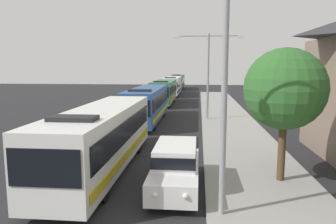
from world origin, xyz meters
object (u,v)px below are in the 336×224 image
object	(u,v)px
bus_lead	(102,136)
white_suv	(176,165)
streetlamp_mid	(208,67)
roadside_tree	(285,89)
bus_middle	(164,91)
bus_second_in_line	(147,103)
streetlamp_near	(225,69)
bus_fourth_in_line	(172,85)
bus_rear	(177,81)

from	to	relation	value
bus_lead	white_suv	world-z (taller)	bus_lead
streetlamp_mid	roadside_tree	world-z (taller)	streetlamp_mid
bus_middle	bus_second_in_line	bearing A→B (deg)	-90.00
bus_second_in_line	white_suv	world-z (taller)	bus_second_in_line
bus_middle	roadside_tree	bearing A→B (deg)	-73.77
white_suv	roadside_tree	bearing A→B (deg)	14.32
streetlamp_mid	streetlamp_near	bearing A→B (deg)	-90.00
bus_lead	roadside_tree	xyz separation A→B (m)	(8.16, -1.00, 2.38)
bus_lead	bus_middle	distance (m)	27.04
bus_lead	bus_second_in_line	world-z (taller)	same
bus_fourth_in_line	roadside_tree	world-z (taller)	roadside_tree
bus_lead	streetlamp_mid	size ratio (longest dim) A/B	1.52
bus_middle	bus_rear	xyz separation A→B (m)	(0.00, 26.82, 0.00)
white_suv	streetlamp_mid	bearing A→B (deg)	84.30
white_suv	streetlamp_mid	xyz separation A→B (m)	(1.70, 17.03, 3.92)
streetlamp_near	bus_lead	bearing A→B (deg)	140.25
streetlamp_near	streetlamp_mid	xyz separation A→B (m)	(-0.00, 19.38, 0.02)
bus_lead	bus_second_in_line	bearing A→B (deg)	90.00
roadside_tree	bus_rear	bearing A→B (deg)	98.46
bus_lead	bus_rear	size ratio (longest dim) A/B	1.04
bus_second_in_line	streetlamp_mid	bearing A→B (deg)	15.37
streetlamp_near	streetlamp_mid	distance (m)	19.38
bus_middle	bus_fourth_in_line	world-z (taller)	same
bus_lead	bus_second_in_line	size ratio (longest dim) A/B	1.03
bus_lead	roadside_tree	size ratio (longest dim) A/B	2.09
bus_rear	streetlamp_mid	bearing A→B (deg)	-82.11
bus_second_in_line	bus_rear	world-z (taller)	same
bus_second_in_line	streetlamp_near	distance (m)	18.97
bus_second_in_line	streetlamp_mid	world-z (taller)	streetlamp_mid
bus_lead	streetlamp_near	distance (m)	7.73
bus_middle	bus_fourth_in_line	distance (m)	13.26
roadside_tree	streetlamp_near	bearing A→B (deg)	-128.36
roadside_tree	bus_second_in_line	bearing A→B (deg)	119.52
white_suv	bus_lead	bearing A→B (deg)	149.95
bus_second_in_line	bus_rear	xyz separation A→B (m)	(-0.00, 40.44, -0.00)
streetlamp_mid	roadside_tree	xyz separation A→B (m)	(2.76, -15.89, -0.88)
bus_fourth_in_line	streetlamp_mid	distance (m)	26.18
bus_middle	streetlamp_near	distance (m)	32.15
bus_lead	bus_fourth_in_line	bearing A→B (deg)	90.00
bus_lead	bus_middle	world-z (taller)	same
streetlamp_near	roadside_tree	world-z (taller)	streetlamp_near
bus_lead	white_suv	xyz separation A→B (m)	(3.70, -2.14, -0.66)
bus_lead	streetlamp_mid	bearing A→B (deg)	70.08
bus_second_in_line	bus_middle	size ratio (longest dim) A/B	1.06
bus_rear	white_suv	bearing A→B (deg)	-86.22
bus_lead	bus_fourth_in_line	world-z (taller)	same
bus_middle	roadside_tree	world-z (taller)	roadside_tree
streetlamp_near	streetlamp_mid	size ratio (longest dim) A/B	0.99
bus_middle	streetlamp_mid	distance (m)	13.68
bus_lead	bus_fourth_in_line	xyz separation A→B (m)	(0.00, 40.30, 0.00)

